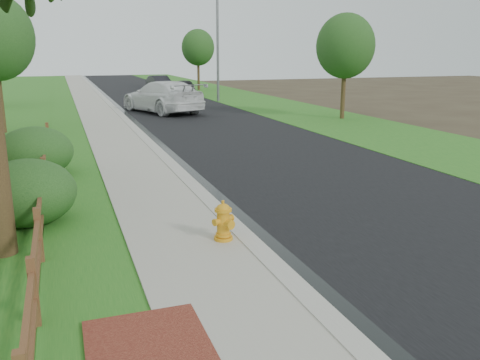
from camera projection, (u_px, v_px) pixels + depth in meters
name	position (u px, v px, depth m)	size (l,w,h in m)	color
ground	(280.00, 301.00, 8.05)	(120.00, 120.00, 0.00)	#372B1E
road	(159.00, 99.00, 41.51)	(8.00, 90.00, 0.02)	black
curb	(106.00, 100.00, 40.15)	(0.40, 90.00, 0.12)	#9A978C
wet_gutter	(110.00, 101.00, 40.27)	(0.50, 90.00, 0.00)	black
sidewalk	(89.00, 101.00, 39.73)	(2.20, 90.00, 0.10)	#A59D8F
grass_strip	(63.00, 102.00, 39.12)	(1.60, 90.00, 0.06)	#20611B
verge_far	(238.00, 97.00, 43.74)	(6.00, 90.00, 0.04)	#20611B
ranch_fence	(43.00, 185.00, 12.58)	(0.12, 16.92, 1.10)	#4C2D19
fire_hydrant	(223.00, 222.00, 10.31)	(0.54, 0.44, 0.83)	orange
white_suv	(162.00, 97.00, 32.50)	(2.81, 6.90, 2.00)	white
dark_car_mid	(184.00, 88.00, 43.81)	(1.76, 4.37, 1.49)	black
dark_car_far	(160.00, 83.00, 50.07)	(1.57, 4.51, 1.49)	black
streetlight	(215.00, 28.00, 38.41)	(2.27, 0.45, 9.83)	slate
shrub_b	(27.00, 193.00, 11.42)	(2.17, 2.17, 1.52)	#183F16
shrub_d	(35.00, 152.00, 15.84)	(2.32, 2.32, 1.58)	#183F16
tree_near_right	(345.00, 46.00, 28.61)	(3.30, 3.30, 5.95)	#362416
tree_far_right	(198.00, 48.00, 50.43)	(3.25, 3.25, 5.99)	#362416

